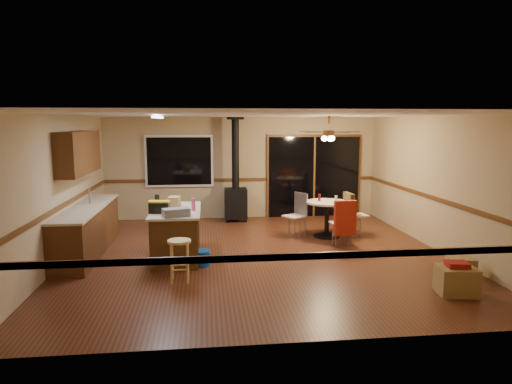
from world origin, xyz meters
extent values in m
plane|color=#4C2415|center=(0.00, 0.00, 0.00)|extent=(7.00, 7.00, 0.00)
plane|color=silver|center=(0.00, 0.00, 2.60)|extent=(7.00, 7.00, 0.00)
plane|color=tan|center=(0.00, 3.50, 1.30)|extent=(7.00, 0.00, 7.00)
plane|color=tan|center=(0.00, -3.50, 1.30)|extent=(7.00, 0.00, 7.00)
plane|color=tan|center=(-3.50, 0.00, 1.30)|extent=(0.00, 7.00, 7.00)
plane|color=tan|center=(3.50, 0.00, 1.30)|extent=(0.00, 7.00, 7.00)
cube|color=black|center=(-1.60, 3.45, 1.50)|extent=(1.72, 0.10, 1.32)
cube|color=black|center=(1.90, 3.45, 1.05)|extent=(2.52, 0.10, 2.10)
cube|color=#4E2B13|center=(-3.20, 0.50, 0.43)|extent=(0.60, 3.00, 0.86)
cube|color=beige|center=(-3.20, 0.50, 0.88)|extent=(0.64, 3.04, 0.04)
cube|color=#4E2B13|center=(-3.33, 0.70, 1.90)|extent=(0.35, 2.00, 0.80)
cube|color=#4E3013|center=(-1.50, 0.00, 0.43)|extent=(0.80, 1.60, 0.86)
cube|color=beige|center=(-1.50, 0.00, 0.88)|extent=(0.88, 1.68, 0.04)
cube|color=black|center=(-0.20, 3.05, 0.46)|extent=(0.55, 0.50, 0.75)
cylinder|color=black|center=(-0.20, 3.05, 1.71)|extent=(0.18, 0.18, 1.77)
cylinder|color=brown|center=(1.65, 1.21, 2.25)|extent=(0.24, 0.24, 0.10)
cylinder|color=brown|center=(1.65, 1.21, 2.52)|extent=(0.05, 0.05, 0.16)
sphere|color=#FFD88C|center=(1.65, 1.21, 2.13)|extent=(0.16, 0.16, 0.16)
cube|color=white|center=(-1.80, 0.30, 2.56)|extent=(0.10, 1.20, 0.04)
cube|color=slate|center=(-1.46, -0.63, 0.97)|extent=(0.49, 0.37, 0.14)
cube|color=black|center=(-1.77, -0.30, 0.99)|extent=(0.36, 0.22, 0.19)
cube|color=gold|center=(-1.77, -0.30, 1.10)|extent=(0.38, 0.23, 0.03)
cube|color=olive|center=(-1.55, 0.34, 0.99)|extent=(0.24, 0.30, 0.18)
cylinder|color=black|center=(-1.82, -0.07, 1.04)|extent=(0.09, 0.09, 0.29)
cylinder|color=#D84C8C|center=(-1.18, -0.15, 1.01)|extent=(0.09, 0.09, 0.22)
cylinder|color=white|center=(-1.56, 0.32, 0.98)|extent=(0.06, 0.06, 0.16)
cylinder|color=#D9BE73|center=(-1.38, -1.30, 0.33)|extent=(0.47, 0.47, 0.66)
cylinder|color=blue|center=(-1.05, -0.53, 0.13)|extent=(0.40, 0.40, 0.27)
cylinder|color=black|center=(1.65, 1.21, 0.02)|extent=(0.56, 0.56, 0.04)
cylinder|color=black|center=(1.65, 1.21, 0.39)|extent=(0.10, 0.10, 0.70)
cylinder|color=beige|center=(1.65, 1.21, 0.76)|extent=(0.91, 0.91, 0.04)
cylinder|color=#590C14|center=(1.50, 1.31, 0.86)|extent=(0.06, 0.06, 0.15)
cylinder|color=beige|center=(1.83, 1.16, 0.85)|extent=(0.07, 0.07, 0.13)
cube|color=#C0AA8F|center=(0.95, 1.31, 0.45)|extent=(0.55, 0.55, 0.03)
cube|color=slate|center=(1.12, 1.40, 0.70)|extent=(0.23, 0.36, 0.50)
cube|color=#C0AA8F|center=(1.75, 0.51, 0.45)|extent=(0.43, 0.43, 0.03)
cube|color=slate|center=(1.77, 0.32, 0.70)|extent=(0.40, 0.06, 0.50)
cube|color=#AB2513|center=(1.77, 0.30, 0.60)|extent=(0.45, 0.13, 0.70)
cube|color=#C0AA8F|center=(2.35, 1.26, 0.45)|extent=(0.43, 0.43, 0.03)
cube|color=slate|center=(2.16, 1.24, 0.70)|extent=(0.06, 0.40, 0.50)
cube|color=#392B15|center=(2.14, 1.24, 0.60)|extent=(0.13, 0.45, 0.70)
cube|color=olive|center=(-1.48, 3.10, 0.19)|extent=(0.50, 0.40, 0.39)
cube|color=olive|center=(2.62, -2.29, 0.20)|extent=(0.58, 0.51, 0.40)
cube|color=olive|center=(3.10, -1.60, 0.16)|extent=(0.44, 0.40, 0.32)
cube|color=maroon|center=(2.62, -2.29, 0.44)|extent=(0.33, 0.28, 0.08)
camera|label=1|loc=(-0.98, -8.24, 2.45)|focal=32.00mm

